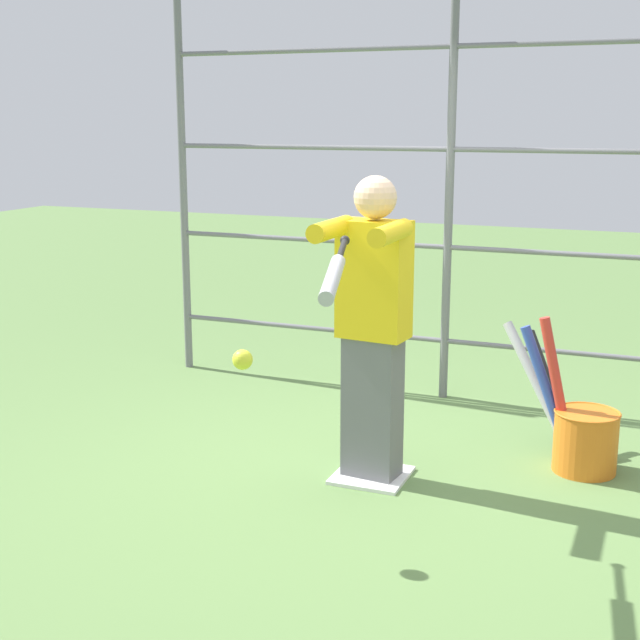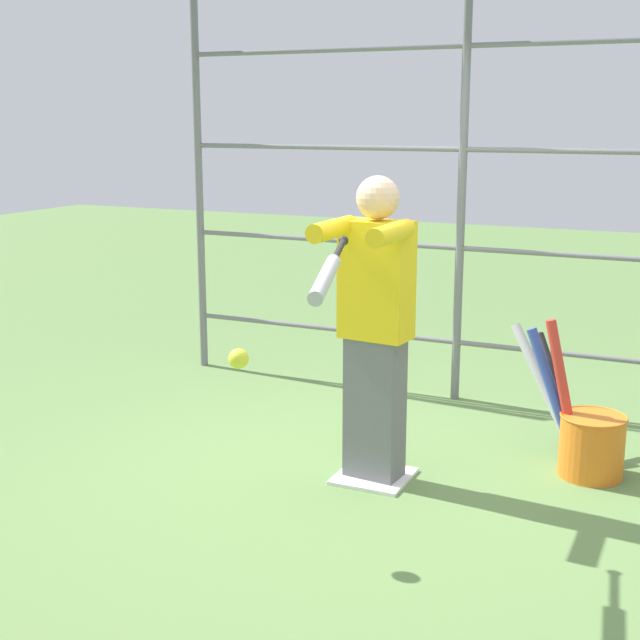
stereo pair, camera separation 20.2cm
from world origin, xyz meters
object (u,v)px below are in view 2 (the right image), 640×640
(bat_bucket, at_px, (584,435))
(softball_in_flight, at_px, (239,359))
(batter, at_px, (375,321))
(baseball_bat_swinging, at_px, (327,274))

(bat_bucket, bearing_deg, softball_in_flight, 46.94)
(batter, relative_size, softball_in_flight, 17.57)
(baseball_bat_swinging, bearing_deg, batter, -81.87)
(baseball_bat_swinging, relative_size, softball_in_flight, 8.54)
(softball_in_flight, bearing_deg, batter, -110.28)
(baseball_bat_swinging, distance_m, softball_in_flight, 0.64)
(softball_in_flight, bearing_deg, baseball_bat_swinging, 177.82)
(baseball_bat_swinging, distance_m, bat_bucket, 2.07)
(batter, bearing_deg, baseball_bat_swinging, 98.13)
(baseball_bat_swinging, bearing_deg, bat_bucket, -121.61)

